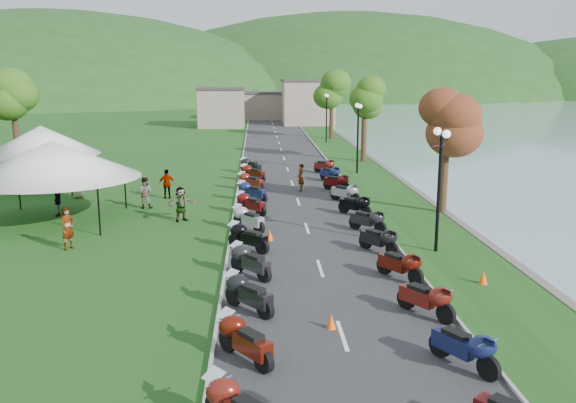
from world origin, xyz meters
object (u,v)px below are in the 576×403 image
object	(u,v)px
pedestrian_a	(69,249)
pedestrian_c	(58,216)
pedestrian_b	(145,208)
vendor_tent_main	(54,182)

from	to	relation	value
pedestrian_a	pedestrian_c	world-z (taller)	pedestrian_c
pedestrian_a	pedestrian_b	size ratio (longest dim) A/B	1.05
vendor_tent_main	pedestrian_b	xyz separation A→B (m)	(3.83, 2.83, -2.00)
pedestrian_c	vendor_tent_main	bearing A→B (deg)	-1.91
pedestrian_c	pedestrian_b	bearing A→B (deg)	92.62
pedestrian_b	pedestrian_c	bearing A→B (deg)	22.19
vendor_tent_main	pedestrian_c	distance (m)	2.36
vendor_tent_main	pedestrian_a	size ratio (longest dim) A/B	3.13
pedestrian_a	pedestrian_b	xyz separation A→B (m)	(1.79, 7.77, 0.00)
pedestrian_b	vendor_tent_main	bearing A→B (deg)	37.33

